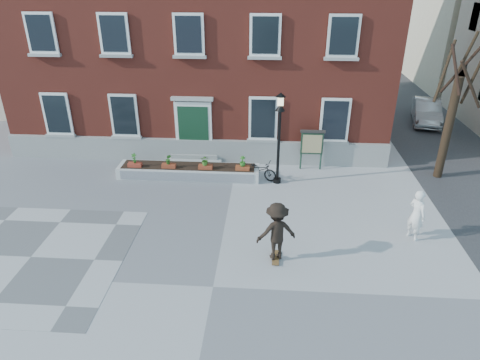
# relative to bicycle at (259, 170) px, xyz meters

# --- Properties ---
(ground) EXTENTS (100.00, 100.00, 0.00)m
(ground) POSITION_rel_bicycle_xyz_m (-1.09, -7.22, -0.43)
(ground) COLOR #9C9C9E
(ground) RESTS_ON ground
(checker_patch) EXTENTS (6.00, 6.00, 0.01)m
(checker_patch) POSITION_rel_bicycle_xyz_m (-7.09, -6.22, -0.43)
(checker_patch) COLOR #5A5B5D
(checker_patch) RESTS_ON ground
(bicycle) EXTENTS (1.73, 1.17, 0.86)m
(bicycle) POSITION_rel_bicycle_xyz_m (0.00, 0.00, 0.00)
(bicycle) COLOR black
(bicycle) RESTS_ON ground
(parked_car) EXTENTS (2.32, 4.36, 1.36)m
(parked_car) POSITION_rel_bicycle_xyz_m (9.68, 8.35, 0.25)
(parked_car) COLOR #ADAFB2
(parked_car) RESTS_ON ground
(bystander) EXTENTS (0.71, 0.79, 1.82)m
(bystander) POSITION_rel_bicycle_xyz_m (5.39, -4.22, 0.48)
(bystander) COLOR white
(bystander) RESTS_ON ground
(brick_building) EXTENTS (18.40, 10.85, 12.60)m
(brick_building) POSITION_rel_bicycle_xyz_m (-3.09, 6.75, 5.87)
(brick_building) COLOR maroon
(brick_building) RESTS_ON ground
(planter_assembly) EXTENTS (6.20, 1.12, 1.15)m
(planter_assembly) POSITION_rel_bicycle_xyz_m (-3.08, -0.04, -0.12)
(planter_assembly) COLOR silver
(planter_assembly) RESTS_ON ground
(bare_tree) EXTENTS (1.83, 1.83, 6.16)m
(bare_tree) POSITION_rel_bicycle_xyz_m (7.91, 0.79, 2.36)
(bare_tree) COLOR black
(bare_tree) RESTS_ON ground
(lamp_post) EXTENTS (0.40, 0.40, 3.93)m
(lamp_post) POSITION_rel_bicycle_xyz_m (0.80, -0.32, 2.11)
(lamp_post) COLOR black
(lamp_post) RESTS_ON ground
(notice_board) EXTENTS (1.10, 0.16, 1.87)m
(notice_board) POSITION_rel_bicycle_xyz_m (2.33, 1.17, 0.83)
(notice_board) COLOR #1A3526
(notice_board) RESTS_ON ground
(skateboarder) EXTENTS (1.40, 1.05, 2.00)m
(skateboarder) POSITION_rel_bicycle_xyz_m (0.71, -5.76, 0.61)
(skateboarder) COLOR brown
(skateboarder) RESTS_ON ground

